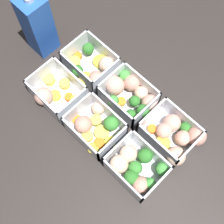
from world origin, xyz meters
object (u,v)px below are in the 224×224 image
juice_carton (38,25)px  container_near_left (54,92)px  container_near_center (95,125)px  container_far_left (92,66)px  container_far_right (176,136)px  container_far_center (130,94)px  container_near_right (136,167)px

juice_carton → container_near_left: bearing=-30.5°
container_near_center → container_far_left: size_ratio=1.02×
container_far_left → juice_carton: size_ratio=0.71×
container_near_left → juice_carton: bearing=149.5°
container_far_left → container_far_right: bearing=1.7°
container_near_left → juice_carton: size_ratio=0.69×
container_far_left → container_far_center: same height
container_near_center → container_far_right: bearing=36.8°
container_near_center → container_far_left: (-0.13, 0.12, 0.00)m
container_near_right → juice_carton: size_ratio=0.66×
juice_carton → container_near_center: bearing=-14.0°
container_near_right → juice_carton: juice_carton is taller
container_near_center → container_near_right: same height
container_near_center → container_far_center: bearing=88.8°
container_near_right → container_far_center: (-0.15, 0.13, 0.00)m
container_far_center → juice_carton: bearing=-169.9°
container_near_right → container_near_left: bearing=-178.7°
container_near_center → container_far_left: bearing=139.0°
container_far_right → juice_carton: 0.47m
container_near_right → container_far_right: same height
container_near_right → container_far_left: bearing=156.5°
container_near_right → container_far_left: 0.31m
container_far_left → juice_carton: bearing=-165.1°
container_near_right → container_far_right: size_ratio=0.86×
container_far_left → container_far_center: (0.14, 0.01, 0.00)m
container_far_left → container_far_right: same height
container_near_left → container_near_center: size_ratio=0.96×
container_near_center → juice_carton: juice_carton is taller
container_near_right → container_near_center: bearing=177.4°
container_near_left → container_near_right: bearing=1.3°
container_near_left → container_near_right: 0.29m
container_near_center → container_near_left: bearing=-174.8°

